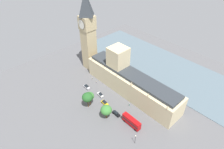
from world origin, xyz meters
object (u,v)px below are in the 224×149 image
Objects in this scene: car_yellow_cab_midblock at (105,103)px; plane_tree_near_tower at (106,110)px; pedestrian_leading at (129,105)px; street_lamp_slot_11 at (135,138)px; parliament_building at (129,80)px; clock_tower at (88,31)px; pedestrian_kerbside at (92,78)px; car_silver_opposite_hall at (87,87)px; plane_tree_slot_10 at (87,97)px; pedestrian_far_end at (96,82)px; car_black_corner at (116,113)px; plane_tree_trailing at (90,96)px; car_white_under_trees at (100,95)px; double_decker_bus_by_river_gate at (131,121)px.

plane_tree_near_tower is at bearing 57.58° from car_yellow_cab_midblock.
pedestrian_leading is 23.61m from street_lamp_slot_11.
plane_tree_near_tower is at bearing 16.50° from parliament_building.
pedestrian_leading is 0.28× the size of street_lamp_slot_11.
pedestrian_kerbside is at bearing 56.06° from clock_tower.
parliament_building is 25.06m from plane_tree_near_tower.
plane_tree_near_tower is at bearing 75.03° from car_silver_opposite_hall.
clock_tower is at bearing -129.66° from plane_tree_slot_10.
clock_tower is 32.82m from pedestrian_far_end.
car_black_corner is 17.34m from plane_tree_slot_10.
clock_tower reaches higher than car_black_corner.
plane_tree_trailing is at bearing -14.13° from parliament_building.
clock_tower reaches higher than pedestrian_leading.
car_silver_opposite_hall is 7.37m from pedestrian_far_end.
car_white_under_trees is 0.56× the size of plane_tree_near_tower.
plane_tree_trailing is at bearing -75.17° from double_decker_bus_by_river_gate.
street_lamp_slot_11 is at bearing 69.64° from clock_tower.
car_silver_opposite_hall is 17.89m from car_yellow_cab_midblock.
car_white_under_trees is at bearing -26.38° from parliament_building.
car_yellow_cab_midblock is 3.17× the size of pedestrian_far_end.
plane_tree_trailing is (5.39, -15.10, 5.43)m from car_black_corner.
plane_tree_slot_10 reaches higher than pedestrian_kerbside.
parliament_building is at bearing -41.11° from pedestrian_leading.
parliament_building is at bearing 80.09° from pedestrian_kerbside.
pedestrian_leading is at bearing 58.74° from pedestrian_kerbside.
pedestrian_leading is 22.48m from plane_tree_trailing.
plane_tree_near_tower is (22.93, 42.78, -21.46)m from clock_tower.
car_yellow_cab_midblock is at bearing 150.41° from plane_tree_slot_10.
plane_tree_slot_10 is at bearing 38.86° from pedestrian_far_end.
plane_tree_slot_10 is (8.90, 13.34, 6.25)m from car_silver_opposite_hall.
car_white_under_trees is at bearing -101.45° from car_black_corner.
car_black_corner is (1.67, 27.82, -0.00)m from car_silver_opposite_hall.
car_silver_opposite_hall is 0.45× the size of double_decker_bus_by_river_gate.
car_white_under_trees reaches higher than pedestrian_kerbside.
plane_tree_slot_10 is (25.05, 30.21, -20.05)m from clock_tower.
car_black_corner is at bearing 68.26° from clock_tower.
pedestrian_leading is 0.16× the size of plane_tree_slot_10.
plane_tree_near_tower is 20.02m from street_lamp_slot_11.
pedestrian_leading is at bearing 105.94° from car_silver_opposite_hall.
car_black_corner is 10.15m from double_decker_bus_by_river_gate.
pedestrian_far_end is 29.60m from plane_tree_near_tower.
parliament_building is 12.79× the size of car_yellow_cab_midblock.
car_white_under_trees is 2.99× the size of pedestrian_far_end.
car_silver_opposite_hall reaches higher than pedestrian_kerbside.
car_black_corner is at bearing 25.53° from parliament_building.
street_lamp_slot_11 reaches higher than car_yellow_cab_midblock.
double_decker_bus_by_river_gate is 26.10m from plane_tree_trailing.
parliament_building reaches higher than pedestrian_leading.
plane_tree_near_tower reaches higher than pedestrian_far_end.
plane_tree_slot_10 is at bearing -80.44° from plane_tree_near_tower.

